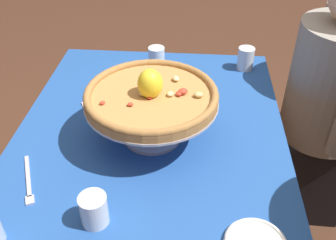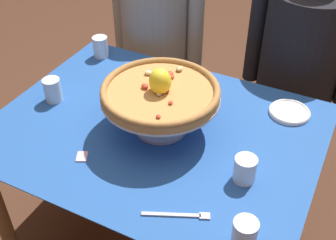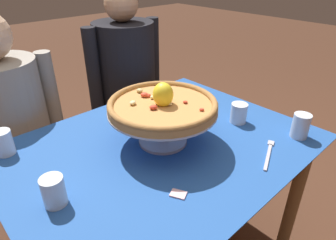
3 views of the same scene
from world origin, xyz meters
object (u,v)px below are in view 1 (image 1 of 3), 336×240
at_px(water_glass_side_right, 94,211).
at_px(dinner_fork, 29,182).
at_px(pizza, 151,95).
at_px(water_glass_side_left, 157,59).
at_px(sugar_packet, 89,104).
at_px(water_glass_back_left, 245,59).
at_px(diner_left, 325,110).
at_px(pizza_stand, 152,111).

height_order(water_glass_side_right, dinner_fork, water_glass_side_right).
bearing_deg(pizza, water_glass_side_right, -17.00).
bearing_deg(water_glass_side_left, sugar_packet, -37.21).
distance_m(water_glass_back_left, dinner_fork, 1.01).
bearing_deg(dinner_fork, sugar_packet, 169.37).
distance_m(water_glass_side_right, diner_left, 1.12).
distance_m(pizza_stand, water_glass_side_left, 0.48).
distance_m(water_glass_side_right, sugar_packet, 0.56).
xyz_separation_m(sugar_packet, diner_left, (-0.22, 0.96, -0.13)).
bearing_deg(sugar_packet, diner_left, 102.67).
bearing_deg(pizza_stand, pizza, 94.11).
bearing_deg(water_glass_side_left, pizza, 4.28).
distance_m(water_glass_back_left, water_glass_side_right, 0.97).
relative_size(pizza, dinner_fork, 2.16).
relative_size(sugar_packet, diner_left, 0.04).
distance_m(dinner_fork, sugar_packet, 0.42).
distance_m(pizza_stand, sugar_packet, 0.33).
bearing_deg(water_glass_back_left, pizza, -34.93).
bearing_deg(water_glass_side_right, water_glass_back_left, 151.94).
xyz_separation_m(pizza, water_glass_side_right, (0.36, -0.11, -0.13)).
bearing_deg(water_glass_back_left, dinner_fork, -42.96).
height_order(water_glass_side_right, sugar_packet, water_glass_side_right).
distance_m(pizza_stand, diner_left, 0.83).
relative_size(pizza, diner_left, 0.35).
relative_size(water_glass_side_left, dinner_fork, 0.50).
bearing_deg(pizza_stand, water_glass_back_left, 145.05).
height_order(dinner_fork, diner_left, diner_left).
bearing_deg(water_glass_side_right, water_glass_side_left, 174.82).
xyz_separation_m(pizza_stand, water_glass_back_left, (-0.50, 0.35, -0.06)).
xyz_separation_m(water_glass_side_left, diner_left, (0.08, 0.73, -0.17)).
xyz_separation_m(water_glass_back_left, diner_left, (0.11, 0.35, -0.17)).
height_order(sugar_packet, diner_left, diner_left).
xyz_separation_m(water_glass_back_left, water_glass_side_left, (0.03, -0.38, -0.00)).
bearing_deg(pizza, sugar_packet, -123.01).
xyz_separation_m(pizza_stand, pizza, (-0.00, 0.00, 0.06)).
height_order(water_glass_side_left, dinner_fork, water_glass_side_left).
relative_size(water_glass_back_left, diner_left, 0.08).
height_order(dinner_fork, sugar_packet, dinner_fork).
bearing_deg(sugar_packet, dinner_fork, -10.63).
xyz_separation_m(water_glass_side_left, dinner_fork, (0.71, -0.31, -0.04)).
xyz_separation_m(dinner_fork, diner_left, (-0.63, 1.04, -0.13)).
relative_size(pizza_stand, pizza, 1.01).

